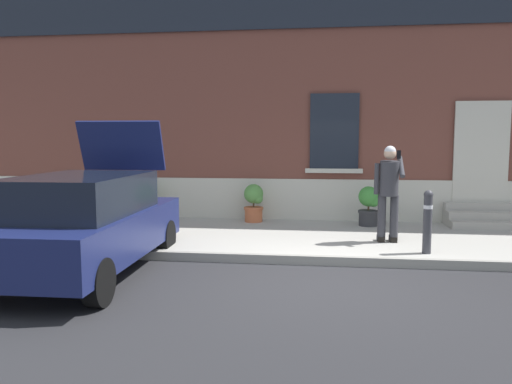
% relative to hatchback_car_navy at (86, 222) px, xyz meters
% --- Properties ---
extents(ground_plane, '(80.00, 80.00, 0.00)m').
position_rel_hatchback_car_navy_xyz_m(ground_plane, '(3.41, 0.06, -0.80)').
color(ground_plane, '#232326').
extents(sidewalk, '(24.00, 3.60, 0.15)m').
position_rel_hatchback_car_navy_xyz_m(sidewalk, '(3.41, 2.86, -0.72)').
color(sidewalk, '#99968E').
rests_on(sidewalk, ground).
extents(curb_edge, '(24.00, 0.12, 0.15)m').
position_rel_hatchback_car_navy_xyz_m(curb_edge, '(3.41, 1.00, -0.72)').
color(curb_edge, gray).
rests_on(curb_edge, ground).
extents(building_facade, '(24.00, 1.52, 7.50)m').
position_rel_hatchback_car_navy_xyz_m(building_facade, '(3.42, 5.35, 2.93)').
color(building_facade, brown).
rests_on(building_facade, ground).
extents(entrance_stoop, '(1.54, 0.96, 0.48)m').
position_rel_hatchback_car_navy_xyz_m(entrance_stoop, '(6.96, 4.28, -0.46)').
color(entrance_stoop, '#9E998E').
rests_on(entrance_stoop, sidewalk).
extents(hatchback_car_navy, '(1.85, 4.09, 2.34)m').
position_rel_hatchback_car_navy_xyz_m(hatchback_car_navy, '(0.00, 0.00, 0.00)').
color(hatchback_car_navy, '#161E4C').
rests_on(hatchback_car_navy, ground).
extents(bollard_near_person, '(0.15, 0.15, 1.04)m').
position_rel_hatchback_car_navy_xyz_m(bollard_near_person, '(5.20, 1.41, -0.09)').
color(bollard_near_person, '#333338').
rests_on(bollard_near_person, sidewalk).
extents(person_on_phone, '(0.51, 0.46, 1.75)m').
position_rel_hatchback_car_navy_xyz_m(person_on_phone, '(4.68, 2.24, 0.35)').
color(person_on_phone, '#2D2D33').
rests_on(person_on_phone, sidewalk).
extents(planter_cream, '(0.44, 0.44, 0.86)m').
position_rel_hatchback_car_navy_xyz_m(planter_cream, '(-0.57, 4.17, -0.19)').
color(planter_cream, beige).
rests_on(planter_cream, sidewalk).
extents(planter_terracotta, '(0.44, 0.44, 0.86)m').
position_rel_hatchback_car_navy_xyz_m(planter_terracotta, '(1.97, 4.18, -0.19)').
color(planter_terracotta, '#B25B38').
rests_on(planter_terracotta, sidewalk).
extents(planter_charcoal, '(0.44, 0.44, 0.86)m').
position_rel_hatchback_car_navy_xyz_m(planter_charcoal, '(4.50, 3.97, -0.19)').
color(planter_charcoal, '#2D2D30').
rests_on(planter_charcoal, sidewalk).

